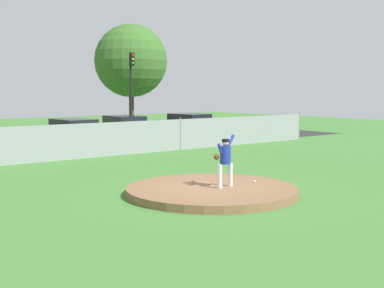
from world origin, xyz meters
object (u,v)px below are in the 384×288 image
(traffic_light_far, at_px, (131,80))
(pitcher_youth, at_px, (225,158))
(parked_car_silver, at_px, (124,130))
(baseball, at_px, (255,181))
(parked_car_charcoal, at_px, (189,127))
(parked_car_champagne, at_px, (74,133))

(traffic_light_far, bearing_deg, pitcher_youth, -114.13)
(pitcher_youth, xyz_separation_m, traffic_light_far, (8.50, 18.97, 2.69))
(pitcher_youth, height_order, parked_car_silver, pitcher_youth)
(baseball, height_order, traffic_light_far, traffic_light_far)
(parked_car_charcoal, xyz_separation_m, traffic_light_far, (-1.83, 4.06, 3.03))
(parked_car_silver, bearing_deg, baseball, -105.56)
(baseball, bearing_deg, traffic_light_far, 69.16)
(parked_car_charcoal, bearing_deg, traffic_light_far, 114.23)
(pitcher_youth, height_order, parked_car_charcoal, pitcher_youth)
(pitcher_youth, distance_m, parked_car_charcoal, 18.14)
(pitcher_youth, distance_m, baseball, 1.54)
(baseball, distance_m, parked_car_silver, 15.35)
(baseball, bearing_deg, parked_car_silver, 74.44)
(pitcher_youth, xyz_separation_m, parked_car_champagne, (2.31, 15.09, -0.37))
(parked_car_silver, bearing_deg, parked_car_champagne, 174.37)
(parked_car_champagne, bearing_deg, parked_car_charcoal, -1.32)
(pitcher_youth, bearing_deg, traffic_light_far, 65.87)
(baseball, bearing_deg, pitcher_youth, -179.72)
(pitcher_youth, xyz_separation_m, baseball, (1.28, 0.01, -0.86))
(pitcher_youth, relative_size, baseball, 21.36)
(pitcher_youth, height_order, traffic_light_far, traffic_light_far)
(baseball, distance_m, traffic_light_far, 20.60)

